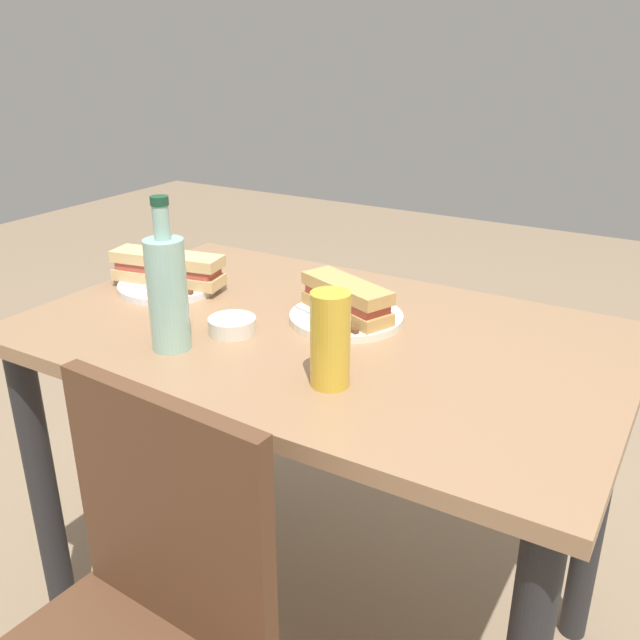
{
  "coord_description": "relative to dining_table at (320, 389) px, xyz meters",
  "views": [
    {
      "loc": [
        -0.63,
        1.05,
        1.31
      ],
      "look_at": [
        0.0,
        0.0,
        0.8
      ],
      "focal_mm": 38.6,
      "sensor_mm": 36.0,
      "label": 1
    }
  ],
  "objects": [
    {
      "name": "dining_table",
      "position": [
        0.0,
        0.0,
        0.0
      ],
      "size": [
        1.15,
        0.73,
        0.78
      ],
      "color": "#997251",
      "rests_on": "ground"
    },
    {
      "name": "plate_far",
      "position": [
        0.41,
        -0.03,
        0.14
      ],
      "size": [
        0.23,
        0.23,
        0.01
      ],
      "primitive_type": "cylinder",
      "color": "white",
      "rests_on": "dining_table"
    },
    {
      "name": "olive_bowl",
      "position": [
        0.14,
        0.1,
        0.15
      ],
      "size": [
        0.09,
        0.09,
        0.03
      ],
      "primitive_type": "cylinder",
      "color": "silver",
      "rests_on": "dining_table"
    },
    {
      "name": "knife_far",
      "position": [
        0.39,
        0.02,
        0.15
      ],
      "size": [
        0.18,
        0.04,
        0.01
      ],
      "color": "silver",
      "rests_on": "plate_far"
    },
    {
      "name": "ground_plane",
      "position": [
        0.0,
        0.0,
        -0.65
      ],
      "size": [
        8.0,
        8.0,
        0.0
      ],
      "primitive_type": "plane",
      "color": "#8C755B"
    },
    {
      "name": "knife_near",
      "position": [
        -0.01,
        -0.01,
        0.15
      ],
      "size": [
        0.17,
        0.07,
        0.01
      ],
      "color": "silver",
      "rests_on": "plate_near"
    },
    {
      "name": "plate_near",
      "position": [
        -0.02,
        -0.06,
        0.14
      ],
      "size": [
        0.23,
        0.23,
        0.01
      ],
      "primitive_type": "cylinder",
      "color": "silver",
      "rests_on": "dining_table"
    },
    {
      "name": "baguette_sandwich_far",
      "position": [
        0.41,
        -0.03,
        0.18
      ],
      "size": [
        0.27,
        0.12,
        0.07
      ],
      "color": "#DBB77A",
      "rests_on": "plate_far"
    },
    {
      "name": "beer_glass",
      "position": [
        -0.13,
        0.19,
        0.21
      ],
      "size": [
        0.06,
        0.06,
        0.16
      ],
      "primitive_type": "cylinder",
      "color": "gold",
      "rests_on": "dining_table"
    },
    {
      "name": "baguette_sandwich_near",
      "position": [
        -0.02,
        -0.06,
        0.18
      ],
      "size": [
        0.22,
        0.14,
        0.07
      ],
      "color": "tan",
      "rests_on": "plate_near"
    },
    {
      "name": "water_bottle",
      "position": [
        0.19,
        0.21,
        0.24
      ],
      "size": [
        0.07,
        0.07,
        0.28
      ],
      "color": "#99C6B7",
      "rests_on": "dining_table"
    }
  ]
}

